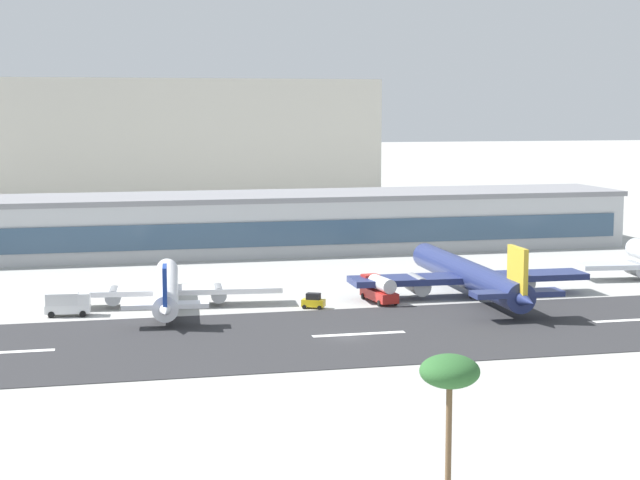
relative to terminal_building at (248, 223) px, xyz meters
name	(u,v)px	position (x,y,z in m)	size (l,w,h in m)	color
ground_plane	(349,338)	(-0.55, -80.30, -5.71)	(1400.00, 1400.00, 0.00)	#A8A8A3
runway_strip	(346,335)	(-0.55, -78.86, -5.67)	(800.00, 32.90, 0.08)	#2D2D30
runway_centreline_dash_3	(2,352)	(-41.94, -78.86, -5.63)	(12.00, 1.20, 0.01)	white
runway_centreline_dash_4	(359,334)	(1.17, -78.86, -5.63)	(12.00, 1.20, 0.01)	white
runway_centreline_dash_5	(635,320)	(39.60, -78.86, -5.63)	(12.00, 1.20, 0.01)	white
terminal_building	(248,223)	(0.00, 0.00, 0.00)	(153.27, 22.38, 11.42)	#B7BABC
distant_hotel_block	(130,145)	(-17.81, 91.11, 12.31)	(135.24, 32.97, 36.04)	beige
airliner_navy_tail_gate_1	(166,289)	(-20.81, -54.93, -3.13)	(33.42, 38.84, 8.11)	white
airliner_gold_tail_gate_2	(471,277)	(24.48, -57.64, -2.54)	(36.65, 47.68, 9.95)	navy
service_fuel_truck_0	(379,289)	(9.88, -58.30, -3.69)	(3.72, 8.76, 3.95)	#B2231E
service_box_truck_1	(68,303)	(-34.50, -58.23, -3.93)	(6.20, 3.15, 3.25)	white
service_baggage_tug_2	(313,301)	(-0.55, -60.72, -4.67)	(3.58, 3.01, 2.20)	gold
palm_tree_2	(450,374)	(-6.71, -132.40, 3.28)	(4.48, 4.48, 10.40)	brown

